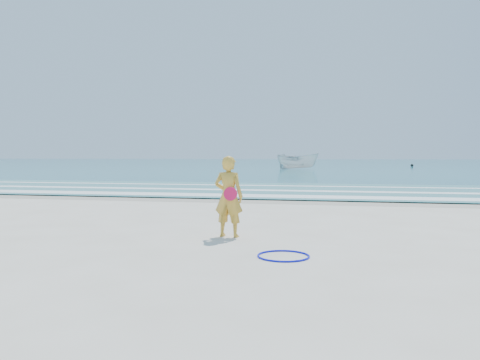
# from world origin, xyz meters

# --- Properties ---
(ground) EXTENTS (400.00, 400.00, 0.00)m
(ground) POSITION_xyz_m (0.00, 0.00, 0.00)
(ground) COLOR silver
(ground) RESTS_ON ground
(wet_sand) EXTENTS (400.00, 2.40, 0.00)m
(wet_sand) POSITION_xyz_m (0.00, 9.00, 0.00)
(wet_sand) COLOR #B2A893
(wet_sand) RESTS_ON ground
(ocean) EXTENTS (400.00, 190.00, 0.04)m
(ocean) POSITION_xyz_m (0.00, 105.00, 0.02)
(ocean) COLOR #19727F
(ocean) RESTS_ON ground
(shallow) EXTENTS (400.00, 10.00, 0.01)m
(shallow) POSITION_xyz_m (0.00, 14.00, 0.04)
(shallow) COLOR #59B7AD
(shallow) RESTS_ON ocean
(foam_near) EXTENTS (400.00, 1.40, 0.01)m
(foam_near) POSITION_xyz_m (0.00, 10.30, 0.05)
(foam_near) COLOR white
(foam_near) RESTS_ON shallow
(foam_mid) EXTENTS (400.00, 0.90, 0.01)m
(foam_mid) POSITION_xyz_m (0.00, 13.20, 0.05)
(foam_mid) COLOR white
(foam_mid) RESTS_ON shallow
(foam_far) EXTENTS (400.00, 0.60, 0.01)m
(foam_far) POSITION_xyz_m (0.00, 16.50, 0.05)
(foam_far) COLOR white
(foam_far) RESTS_ON shallow
(hoop) EXTENTS (1.10, 1.10, 0.03)m
(hoop) POSITION_xyz_m (2.30, -0.27, 0.02)
(hoop) COLOR #0B11D6
(hoop) RESTS_ON ground
(boat) EXTENTS (5.23, 2.86, 1.91)m
(boat) POSITION_xyz_m (-1.53, 46.47, 0.99)
(boat) COLOR silver
(boat) RESTS_ON ocean
(buoy) EXTENTS (0.40, 0.40, 0.40)m
(buoy) POSITION_xyz_m (13.25, 61.97, 0.24)
(buoy) COLOR black
(buoy) RESTS_ON ocean
(woman) EXTENTS (0.63, 0.45, 1.62)m
(woman) POSITION_xyz_m (1.01, 1.36, 0.81)
(woman) COLOR gold
(woman) RESTS_ON ground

